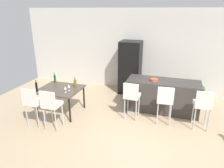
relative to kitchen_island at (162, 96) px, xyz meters
The scene contains 17 objects.
ground_plane 1.31m from the kitchen_island, 112.85° to the right, with size 10.00×10.00×0.00m, color tan.
back_wall 1.91m from the kitchen_island, 106.99° to the left, with size 10.00×0.12×2.90m, color beige.
kitchen_island is the anchor object (origin of this frame).
bar_chair_left 1.10m from the kitchen_island, 134.55° to the right, with size 0.42×0.42×1.05m.
bar_chair_middle 0.81m from the kitchen_island, 81.62° to the right, with size 0.43×0.43×1.05m.
bar_chair_right 1.29m from the kitchen_island, 37.28° to the right, with size 0.43×0.43×1.05m.
dining_table 2.96m from the kitchen_island, 159.71° to the right, with size 1.15×1.00×0.74m.
dining_chair_near 3.58m from the kitchen_island, 148.10° to the right, with size 0.41×0.41×1.05m.
dining_chair_far 3.15m from the kitchen_island, 143.10° to the right, with size 0.40×0.40×1.05m.
wine_bottle_near 3.27m from the kitchen_island, 169.18° to the right, with size 0.07×0.07×0.30m.
wine_bottle_left 3.57m from the kitchen_island, 156.91° to the right, with size 0.06×0.06×0.31m.
wine_bottle_right 2.56m from the kitchen_island, 161.72° to the right, with size 0.08×0.08×0.30m.
wine_glass_middle 2.79m from the kitchen_island, 153.76° to the right, with size 0.07×0.07×0.17m.
wine_glass_far 2.71m from the kitchen_island, 156.57° to the right, with size 0.07×0.07×0.17m.
refrigerator 1.73m from the kitchen_island, 137.77° to the left, with size 0.72×0.68×1.84m, color black.
fruit_bowl 0.57m from the kitchen_island, 159.09° to the right, with size 0.21×0.21×0.07m, color #C6512D.
potted_plant 1.59m from the kitchen_island, 44.59° to the left, with size 0.33×0.33×0.54m.
Camera 1 is at (0.73, -4.56, 2.85)m, focal length 32.68 mm.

